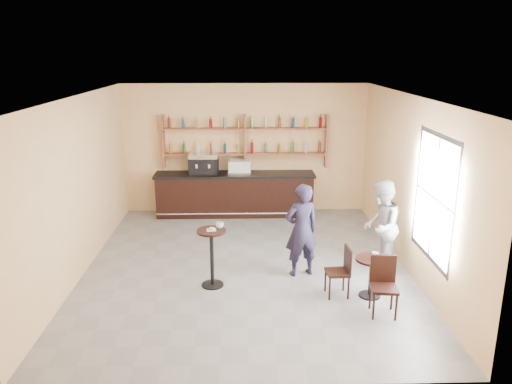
{
  "coord_description": "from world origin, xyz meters",
  "views": [
    {
      "loc": [
        -0.04,
        -8.73,
        3.97
      ],
      "look_at": [
        0.2,
        0.8,
        1.25
      ],
      "focal_mm": 35.0,
      "sensor_mm": 36.0,
      "label": 1
    }
  ],
  "objects_px": {
    "chair_south": "(384,287)",
    "patron_second": "(381,226)",
    "bar_counter": "(235,194)",
    "espresso_machine": "(204,164)",
    "pedestal_table": "(212,258)",
    "chair_west": "(337,272)",
    "cafe_table": "(371,277)",
    "man_main": "(301,230)",
    "pastry_case": "(239,167)"
  },
  "relations": [
    {
      "from": "chair_south",
      "to": "chair_west",
      "type": "bearing_deg",
      "value": 138.0
    },
    {
      "from": "bar_counter",
      "to": "pastry_case",
      "type": "distance_m",
      "value": 0.7
    },
    {
      "from": "bar_counter",
      "to": "chair_south",
      "type": "xyz_separation_m",
      "value": [
        2.37,
        -4.98,
        -0.07
      ]
    },
    {
      "from": "pastry_case",
      "to": "chair_south",
      "type": "height_order",
      "value": "pastry_case"
    },
    {
      "from": "espresso_machine",
      "to": "man_main",
      "type": "relative_size",
      "value": 0.4
    },
    {
      "from": "chair_west",
      "to": "chair_south",
      "type": "xyz_separation_m",
      "value": [
        0.6,
        -0.65,
        0.03
      ]
    },
    {
      "from": "patron_second",
      "to": "cafe_table",
      "type": "bearing_deg",
      "value": 0.53
    },
    {
      "from": "pedestal_table",
      "to": "patron_second",
      "type": "bearing_deg",
      "value": 10.79
    },
    {
      "from": "bar_counter",
      "to": "pastry_case",
      "type": "bearing_deg",
      "value": 0.0
    },
    {
      "from": "bar_counter",
      "to": "cafe_table",
      "type": "height_order",
      "value": "bar_counter"
    },
    {
      "from": "chair_south",
      "to": "patron_second",
      "type": "relative_size",
      "value": 0.54
    },
    {
      "from": "pedestal_table",
      "to": "chair_west",
      "type": "xyz_separation_m",
      "value": [
        2.1,
        -0.41,
        -0.09
      ]
    },
    {
      "from": "chair_south",
      "to": "bar_counter",
      "type": "bearing_deg",
      "value": 120.71
    },
    {
      "from": "espresso_machine",
      "to": "chair_west",
      "type": "relative_size",
      "value": 0.81
    },
    {
      "from": "pedestal_table",
      "to": "patron_second",
      "type": "relative_size",
      "value": 0.6
    },
    {
      "from": "bar_counter",
      "to": "man_main",
      "type": "relative_size",
      "value": 2.27
    },
    {
      "from": "bar_counter",
      "to": "espresso_machine",
      "type": "relative_size",
      "value": 5.63
    },
    {
      "from": "bar_counter",
      "to": "cafe_table",
      "type": "relative_size",
      "value": 5.72
    },
    {
      "from": "patron_second",
      "to": "man_main",
      "type": "bearing_deg",
      "value": -61.33
    },
    {
      "from": "cafe_table",
      "to": "patron_second",
      "type": "relative_size",
      "value": 0.4
    },
    {
      "from": "chair_west",
      "to": "bar_counter",
      "type": "bearing_deg",
      "value": -161.4
    },
    {
      "from": "espresso_machine",
      "to": "patron_second",
      "type": "relative_size",
      "value": 0.4
    },
    {
      "from": "espresso_machine",
      "to": "pedestal_table",
      "type": "distance_m",
      "value": 4.02
    },
    {
      "from": "pedestal_table",
      "to": "chair_west",
      "type": "height_order",
      "value": "pedestal_table"
    },
    {
      "from": "bar_counter",
      "to": "espresso_machine",
      "type": "height_order",
      "value": "espresso_machine"
    },
    {
      "from": "bar_counter",
      "to": "chair_west",
      "type": "xyz_separation_m",
      "value": [
        1.77,
        -4.33,
        -0.1
      ]
    },
    {
      "from": "pedestal_table",
      "to": "patron_second",
      "type": "distance_m",
      "value": 3.14
    },
    {
      "from": "espresso_machine",
      "to": "pedestal_table",
      "type": "height_order",
      "value": "espresso_machine"
    },
    {
      "from": "espresso_machine",
      "to": "pedestal_table",
      "type": "relative_size",
      "value": 0.67
    },
    {
      "from": "espresso_machine",
      "to": "cafe_table",
      "type": "relative_size",
      "value": 1.01
    },
    {
      "from": "cafe_table",
      "to": "patron_second",
      "type": "height_order",
      "value": "patron_second"
    },
    {
      "from": "pastry_case",
      "to": "pedestal_table",
      "type": "xyz_separation_m",
      "value": [
        -0.45,
        -3.92,
        -0.71
      ]
    },
    {
      "from": "bar_counter",
      "to": "pedestal_table",
      "type": "xyz_separation_m",
      "value": [
        -0.34,
        -3.92,
        -0.01
      ]
    },
    {
      "from": "patron_second",
      "to": "pedestal_table",
      "type": "bearing_deg",
      "value": -57.0
    },
    {
      "from": "man_main",
      "to": "pedestal_table",
      "type": "bearing_deg",
      "value": -1.07
    },
    {
      "from": "bar_counter",
      "to": "pedestal_table",
      "type": "relative_size",
      "value": 3.79
    },
    {
      "from": "man_main",
      "to": "chair_west",
      "type": "bearing_deg",
      "value": 106.26
    },
    {
      "from": "espresso_machine",
      "to": "patron_second",
      "type": "distance_m",
      "value": 4.84
    },
    {
      "from": "bar_counter",
      "to": "man_main",
      "type": "distance_m",
      "value": 3.73
    },
    {
      "from": "pedestal_table",
      "to": "chair_south",
      "type": "bearing_deg",
      "value": -21.38
    },
    {
      "from": "bar_counter",
      "to": "cafe_table",
      "type": "distance_m",
      "value": 4.95
    },
    {
      "from": "man_main",
      "to": "chair_south",
      "type": "distance_m",
      "value": 1.89
    },
    {
      "from": "bar_counter",
      "to": "chair_south",
      "type": "distance_m",
      "value": 5.51
    },
    {
      "from": "man_main",
      "to": "espresso_machine",
      "type": "bearing_deg",
      "value": -76.05
    },
    {
      "from": "bar_counter",
      "to": "patron_second",
      "type": "height_order",
      "value": "patron_second"
    },
    {
      "from": "bar_counter",
      "to": "chair_west",
      "type": "relative_size",
      "value": 4.58
    },
    {
      "from": "chair_south",
      "to": "pastry_case",
      "type": "bearing_deg",
      "value": 119.6
    },
    {
      "from": "espresso_machine",
      "to": "man_main",
      "type": "distance_m",
      "value": 4.06
    },
    {
      "from": "espresso_machine",
      "to": "man_main",
      "type": "xyz_separation_m",
      "value": [
        2.0,
        -3.5,
        -0.45
      ]
    },
    {
      "from": "espresso_machine",
      "to": "man_main",
      "type": "bearing_deg",
      "value": -56.75
    }
  ]
}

